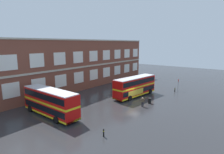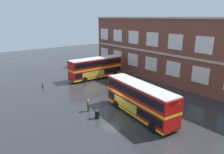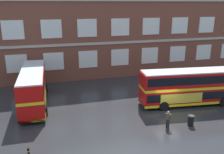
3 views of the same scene
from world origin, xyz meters
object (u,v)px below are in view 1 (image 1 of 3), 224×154
(safety_bollard_west, at_px, (175,90))
(safety_bollard_east, at_px, (104,133))
(bus_stand_flag, at_px, (178,84))
(station_litter_bin, at_px, (150,101))
(double_decker_middle, at_px, (135,86))
(double_decker_near, at_px, (50,102))
(waiting_passenger, at_px, (143,101))

(safety_bollard_west, xyz_separation_m, safety_bollard_east, (-26.01, -0.53, 0.00))
(bus_stand_flag, xyz_separation_m, station_litter_bin, (-12.82, 0.94, -1.12))
(double_decker_middle, height_order, station_litter_bin, double_decker_middle)
(double_decker_middle, relative_size, station_litter_bin, 10.89)
(double_decker_near, relative_size, safety_bollard_west, 11.65)
(double_decker_near, xyz_separation_m, double_decker_middle, (17.04, -4.91, 0.00))
(waiting_passenger, relative_size, safety_bollard_east, 1.79)
(safety_bollard_west, distance_m, safety_bollard_east, 26.02)
(station_litter_bin, xyz_separation_m, safety_bollard_east, (-14.76, -1.30, -0.03))
(double_decker_middle, height_order, safety_bollard_east, double_decker_middle)
(double_decker_near, height_order, bus_stand_flag, double_decker_near)
(safety_bollard_east, bearing_deg, waiting_passenger, 6.91)
(station_litter_bin, distance_m, safety_bollard_west, 11.27)
(bus_stand_flag, relative_size, safety_bollard_west, 2.84)
(double_decker_near, relative_size, waiting_passenger, 6.51)
(double_decker_middle, bearing_deg, station_litter_bin, -118.60)
(waiting_passenger, distance_m, bus_stand_flag, 15.23)
(double_decker_middle, bearing_deg, waiting_passenger, -137.75)
(bus_stand_flag, bearing_deg, double_decker_middle, 151.53)
(waiting_passenger, xyz_separation_m, station_litter_bin, (2.35, -0.21, -0.41))
(waiting_passenger, distance_m, safety_bollard_east, 12.51)
(double_decker_near, distance_m, safety_bollard_east, 10.98)
(double_decker_near, bearing_deg, waiting_passenger, -37.54)
(safety_bollard_east, bearing_deg, station_litter_bin, 5.03)
(waiting_passenger, distance_m, station_litter_bin, 2.40)
(station_litter_bin, height_order, safety_bollard_west, station_litter_bin)
(double_decker_middle, bearing_deg, safety_bollard_east, -161.04)
(double_decker_near, xyz_separation_m, waiting_passenger, (12.16, -9.35, -1.22))
(safety_bollard_west, relative_size, safety_bollard_east, 1.00)
(safety_bollard_east, bearing_deg, double_decker_near, 88.69)
(double_decker_middle, distance_m, waiting_passenger, 6.71)
(station_litter_bin, xyz_separation_m, safety_bollard_west, (11.25, -0.77, -0.03))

